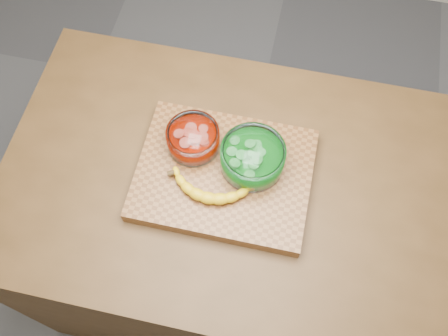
# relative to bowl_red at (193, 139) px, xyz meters

# --- Properties ---
(ground) EXTENTS (3.50, 3.50, 0.00)m
(ground) POSITION_rel_bowl_red_xyz_m (0.10, -0.06, -0.97)
(ground) COLOR #4E4E52
(ground) RESTS_ON ground
(counter) EXTENTS (1.20, 0.80, 0.90)m
(counter) POSITION_rel_bowl_red_xyz_m (0.10, -0.06, -0.52)
(counter) COLOR #492F15
(counter) RESTS_ON ground
(cutting_board) EXTENTS (0.45, 0.35, 0.04)m
(cutting_board) POSITION_rel_bowl_red_xyz_m (0.10, -0.06, -0.05)
(cutting_board) COLOR brown
(cutting_board) RESTS_ON counter
(bowl_red) EXTENTS (0.14, 0.14, 0.06)m
(bowl_red) POSITION_rel_bowl_red_xyz_m (0.00, 0.00, 0.00)
(bowl_red) COLOR white
(bowl_red) RESTS_ON cutting_board
(bowl_green) EXTENTS (0.16, 0.16, 0.08)m
(bowl_green) POSITION_rel_bowl_red_xyz_m (0.16, -0.02, 0.01)
(bowl_green) COLOR white
(bowl_green) RESTS_ON cutting_board
(banana) EXTENTS (0.25, 0.11, 0.03)m
(banana) POSITION_rel_bowl_red_xyz_m (0.07, -0.12, -0.02)
(banana) COLOR gold
(banana) RESTS_ON cutting_board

